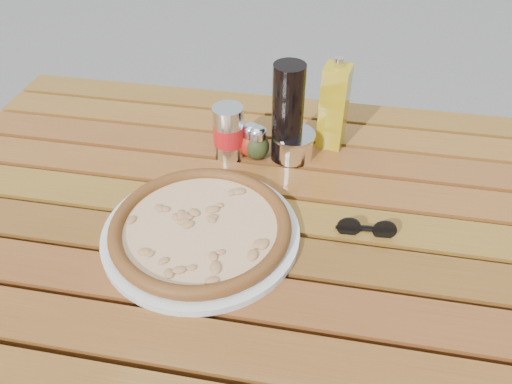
% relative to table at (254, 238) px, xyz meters
% --- Properties ---
extents(table, '(1.40, 0.90, 0.75)m').
position_rel_table_xyz_m(table, '(0.00, 0.00, 0.00)').
color(table, '#32190B').
rests_on(table, ground).
extents(plate, '(0.43, 0.43, 0.01)m').
position_rel_table_xyz_m(plate, '(-0.08, -0.09, 0.08)').
color(plate, silver).
rests_on(plate, table).
extents(pizza, '(0.33, 0.33, 0.03)m').
position_rel_table_xyz_m(pizza, '(-0.08, -0.09, 0.10)').
color(pizza, '#FFE5B6').
rests_on(pizza, plate).
extents(pepper_shaker, '(0.07, 0.07, 0.08)m').
position_rel_table_xyz_m(pepper_shaker, '(-0.04, 0.18, 0.11)').
color(pepper_shaker, red).
rests_on(pepper_shaker, table).
extents(oregano_shaker, '(0.07, 0.07, 0.08)m').
position_rel_table_xyz_m(oregano_shaker, '(-0.03, 0.17, 0.11)').
color(oregano_shaker, '#364019').
rests_on(oregano_shaker, table).
extents(dark_bottle, '(0.07, 0.07, 0.22)m').
position_rel_table_xyz_m(dark_bottle, '(0.04, 0.19, 0.19)').
color(dark_bottle, black).
rests_on(dark_bottle, table).
extents(soda_can, '(0.08, 0.08, 0.12)m').
position_rel_table_xyz_m(soda_can, '(-0.09, 0.17, 0.13)').
color(soda_can, silver).
rests_on(soda_can, table).
extents(olive_oil_cruet, '(0.06, 0.06, 0.21)m').
position_rel_table_xyz_m(olive_oil_cruet, '(0.13, 0.26, 0.17)').
color(olive_oil_cruet, '#AF8F12').
rests_on(olive_oil_cruet, table).
extents(parmesan_tin, '(0.13, 0.13, 0.07)m').
position_rel_table_xyz_m(parmesan_tin, '(0.05, 0.19, 0.11)').
color(parmesan_tin, white).
rests_on(parmesan_tin, table).
extents(sunglasses, '(0.11, 0.03, 0.04)m').
position_rel_table_xyz_m(sunglasses, '(0.21, -0.03, 0.09)').
color(sunglasses, black).
rests_on(sunglasses, table).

